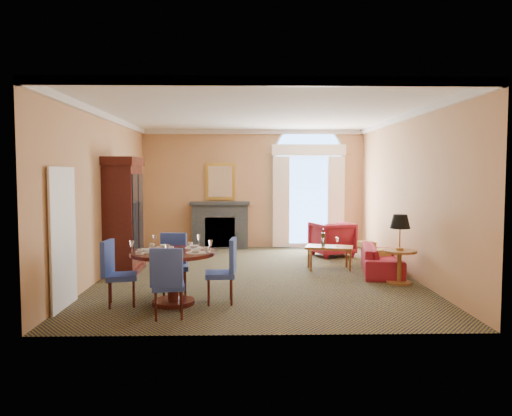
{
  "coord_description": "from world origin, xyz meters",
  "views": [
    {
      "loc": [
        -0.24,
        -9.87,
        2.03
      ],
      "look_at": [
        0.0,
        0.5,
        1.3
      ],
      "focal_mm": 35.0,
      "sensor_mm": 36.0,
      "label": 1
    }
  ],
  "objects_px": {
    "coffee_table": "(329,248)",
    "sofa": "(382,259)",
    "armoire": "(123,217)",
    "side_table": "(400,241)",
    "dining_table": "(173,265)",
    "armchair": "(332,239)"
  },
  "relations": [
    {
      "from": "armoire",
      "to": "side_table",
      "type": "distance_m",
      "value": 5.46
    },
    {
      "from": "sofa",
      "to": "coffee_table",
      "type": "bearing_deg",
      "value": 79.31
    },
    {
      "from": "dining_table",
      "to": "side_table",
      "type": "distance_m",
      "value": 4.17
    },
    {
      "from": "dining_table",
      "to": "side_table",
      "type": "bearing_deg",
      "value": 18.95
    },
    {
      "from": "armchair",
      "to": "side_table",
      "type": "height_order",
      "value": "side_table"
    },
    {
      "from": "armoire",
      "to": "sofa",
      "type": "relative_size",
      "value": 1.24
    },
    {
      "from": "side_table",
      "to": "sofa",
      "type": "bearing_deg",
      "value": 92.89
    },
    {
      "from": "armoire",
      "to": "dining_table",
      "type": "distance_m",
      "value": 2.95
    },
    {
      "from": "armchair",
      "to": "coffee_table",
      "type": "xyz_separation_m",
      "value": [
        -0.36,
        -1.7,
        0.03
      ]
    },
    {
      "from": "sofa",
      "to": "coffee_table",
      "type": "xyz_separation_m",
      "value": [
        -1.01,
        0.4,
        0.18
      ]
    },
    {
      "from": "dining_table",
      "to": "sofa",
      "type": "distance_m",
      "value": 4.56
    },
    {
      "from": "dining_table",
      "to": "sofa",
      "type": "xyz_separation_m",
      "value": [
        3.89,
        2.34,
        -0.34
      ]
    },
    {
      "from": "armchair",
      "to": "coffee_table",
      "type": "height_order",
      "value": "coffee_table"
    },
    {
      "from": "coffee_table",
      "to": "sofa",
      "type": "bearing_deg",
      "value": -6.4
    },
    {
      "from": "armchair",
      "to": "coffee_table",
      "type": "distance_m",
      "value": 1.73
    },
    {
      "from": "armoire",
      "to": "sofa",
      "type": "height_order",
      "value": "armoire"
    },
    {
      "from": "armoire",
      "to": "armchair",
      "type": "xyz_separation_m",
      "value": [
        4.62,
        1.89,
        -0.71
      ]
    },
    {
      "from": "dining_table",
      "to": "armchair",
      "type": "xyz_separation_m",
      "value": [
        3.24,
        4.44,
        -0.19
      ]
    },
    {
      "from": "dining_table",
      "to": "coffee_table",
      "type": "height_order",
      "value": "dining_table"
    },
    {
      "from": "armchair",
      "to": "side_table",
      "type": "xyz_separation_m",
      "value": [
        0.7,
        -3.09,
        0.37
      ]
    },
    {
      "from": "armoire",
      "to": "sofa",
      "type": "distance_m",
      "value": 5.34
    },
    {
      "from": "sofa",
      "to": "coffee_table",
      "type": "height_order",
      "value": "coffee_table"
    }
  ]
}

